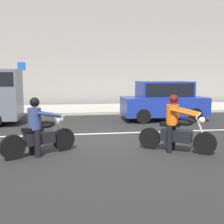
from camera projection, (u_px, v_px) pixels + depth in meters
ground_plane at (102, 139)px, 9.45m from camera, size 80.00×80.00×0.00m
sidewalk_slab at (86, 109)px, 17.28m from camera, size 40.00×4.40×0.14m
lane_marking_stripe at (74, 134)px, 10.19m from camera, size 18.00×0.14×0.01m
motorcycle_with_rider_denim_blue at (39, 131)px, 7.52m from camera, size 1.85×1.13×1.53m
motorcycle_with_rider_orange_stripe at (176, 128)px, 7.87m from camera, size 1.83×1.27×1.57m
parked_hatchback_cobalt_blue at (164, 100)px, 13.31m from camera, size 3.82×1.76×1.80m
street_sign_post at (22, 81)px, 16.08m from camera, size 0.44×0.08×2.68m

